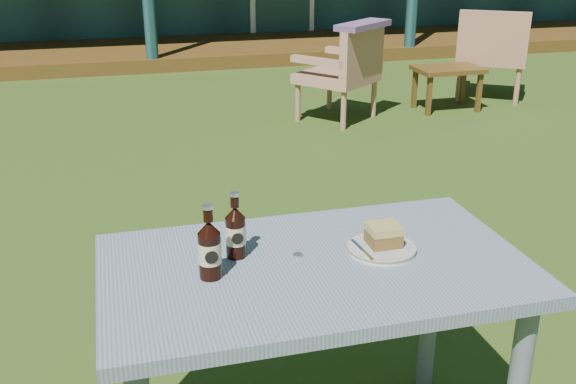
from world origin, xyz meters
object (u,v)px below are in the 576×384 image
object	(u,v)px
cake_slice	(384,235)
armchair_right	(492,49)
cola_bottle_near	(236,231)
cafe_table	(315,294)
plate	(381,248)
side_table	(448,73)
cola_bottle_far	(210,249)
armchair_left	(345,69)

from	to	relation	value
cake_slice	armchair_right	xyz separation A→B (m)	(2.88, 4.17, -0.28)
cola_bottle_near	cafe_table	bearing A→B (deg)	-25.05
cafe_table	plate	world-z (taller)	plate
armchair_right	side_table	size ratio (longest dim) A/B	1.45
cola_bottle_near	cola_bottle_far	distance (m)	0.14
cafe_table	cola_bottle_far	bearing A→B (deg)	-179.02
cola_bottle_far	armchair_right	size ratio (longest dim) A/B	0.24
side_table	cola_bottle_near	bearing A→B (deg)	-125.18
cola_bottle_near	cola_bottle_far	size ratio (longest dim) A/B	0.93
cola_bottle_far	armchair_right	distance (m)	5.42
cafe_table	cake_slice	size ratio (longest dim) A/B	13.04
cafe_table	armchair_left	size ratio (longest dim) A/B	1.46
cola_bottle_near	side_table	distance (m)	4.71
cafe_table	armchair_right	distance (m)	5.22
plate	cola_bottle_near	world-z (taller)	cola_bottle_near
cola_bottle_far	armchair_right	bearing A→B (deg)	51.14
plate	cola_bottle_near	distance (m)	0.43
side_table	armchair_right	bearing A→B (deg)	24.67
cafe_table	armchair_left	xyz separation A→B (m)	(1.46, 3.83, -0.16)
cola_bottle_far	armchair_right	world-z (taller)	cola_bottle_far
cafe_table	cola_bottle_far	size ratio (longest dim) A/B	5.68
plate	cafe_table	bearing A→B (deg)	-173.65
cola_bottle_near	cake_slice	bearing A→B (deg)	-8.43
cake_slice	side_table	bearing A→B (deg)	59.71
plate	armchair_right	xyz separation A→B (m)	(2.89, 4.18, -0.24)
cake_slice	armchair_right	bearing A→B (deg)	55.41
armchair_right	cake_slice	bearing A→B (deg)	-124.59
side_table	cafe_table	bearing A→B (deg)	-122.40
cola_bottle_near	armchair_right	world-z (taller)	cola_bottle_near
cola_bottle_near	side_table	bearing A→B (deg)	54.82
cafe_table	cola_bottle_far	world-z (taller)	cola_bottle_far
plate	armchair_left	bearing A→B (deg)	71.88
cake_slice	cola_bottle_near	bearing A→B (deg)	171.57
plate	cake_slice	size ratio (longest dim) A/B	2.22
plate	armchair_right	bearing A→B (deg)	55.39
plate	armchair_left	xyz separation A→B (m)	(1.25, 3.81, -0.27)
cafe_table	cake_slice	world-z (taller)	cake_slice
cake_slice	cola_bottle_near	size ratio (longest dim) A/B	0.47
plate	cola_bottle_far	bearing A→B (deg)	-176.81
cola_bottle_far	armchair_left	size ratio (longest dim) A/B	0.26
plate	cola_bottle_near	xyz separation A→B (m)	(-0.42, 0.07, 0.07)
armchair_right	cafe_table	bearing A→B (deg)	-126.35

